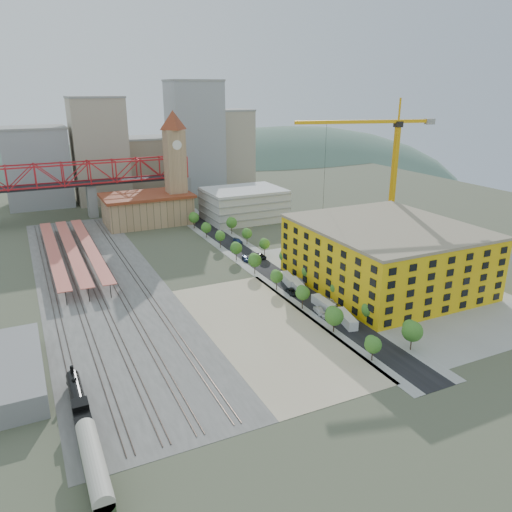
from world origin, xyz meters
name	(u,v)px	position (x,y,z in m)	size (l,w,h in m)	color
ground	(231,284)	(0.00, 0.00, 0.00)	(400.00, 400.00, 0.00)	#474C38
ballast_strip	(101,284)	(-36.00, 17.50, 0.03)	(36.00, 165.00, 0.06)	#605E59
dirt_lot	(265,329)	(-4.00, -31.50, 0.03)	(28.00, 67.00, 0.06)	tan
street_asphalt	(257,262)	(16.00, 15.00, 0.03)	(12.00, 170.00, 0.06)	black
sidewalk_west	(242,264)	(10.50, 15.00, 0.02)	(3.00, 170.00, 0.04)	gray
sidewalk_east	(271,259)	(21.50, 15.00, 0.02)	(3.00, 170.00, 0.04)	gray
construction_pad	(390,282)	(45.00, -20.00, 0.03)	(50.00, 90.00, 0.06)	gray
rail_tracks	(94,284)	(-37.80, 17.50, 0.15)	(26.56, 160.00, 0.18)	#382B23
platform_canopies	(71,249)	(-41.00, 45.00, 3.99)	(16.00, 80.00, 4.12)	#C9614D
station_hall	(147,208)	(-5.00, 82.00, 6.67)	(38.00, 24.00, 13.10)	tan
clock_tower	(175,157)	(8.00, 79.99, 28.70)	(12.00, 12.00, 52.00)	tan
parking_garage	(244,204)	(36.00, 70.00, 7.00)	(34.00, 26.00, 14.00)	silver
truss_bridge	(89,176)	(-25.00, 105.00, 18.86)	(94.00, 9.60, 25.60)	gray
construction_building	(385,255)	(42.00, -20.00, 9.41)	(44.60, 50.60, 18.80)	yellow
street_trees	(270,271)	(16.00, 5.00, 0.00)	(15.40, 124.40, 8.00)	#2D7122
skyline	(141,154)	(7.47, 142.31, 22.81)	(133.00, 46.00, 60.00)	#9EA0A3
distant_hills	(162,258)	(45.28, 260.00, -79.54)	(647.00, 264.00, 227.00)	#4C6B59
locomotive	(79,403)	(-50.00, -46.32, 2.06)	(2.86, 22.05, 5.51)	black
coach	(95,468)	(-50.00, -66.00, 3.07)	(3.16, 18.37, 5.77)	#283C20
tower_crane	(386,159)	(63.85, 9.02, 33.16)	(49.14, 14.50, 53.74)	#E6A10F
site_trailer_a	(346,319)	(16.00, -37.50, 1.29)	(2.47, 9.39, 2.57)	silver
site_trailer_b	(323,304)	(16.00, -26.89, 1.23)	(2.36, 8.96, 2.45)	silver
site_trailer_c	(297,286)	(16.00, -12.52, 1.28)	(2.46, 9.35, 2.56)	silver
site_trailer_d	(289,280)	(16.00, -7.58, 1.30)	(2.49, 9.48, 2.59)	silver
car_0	(329,318)	(13.00, -34.14, 0.78)	(1.85, 4.60, 1.57)	silver
car_1	(319,311)	(13.00, -29.60, 0.78)	(1.65, 4.74, 1.56)	#9C9EA1
car_2	(292,292)	(13.00, -14.88, 0.71)	(2.36, 5.11, 1.42)	black
car_3	(246,259)	(13.00, 17.70, 0.66)	(1.85, 4.56, 1.32)	navy
car_4	(330,302)	(19.00, -25.84, 0.78)	(1.84, 4.57, 1.56)	silver
car_5	(299,282)	(19.00, -8.98, 0.75)	(1.59, 4.55, 1.50)	#A1A1A6
car_6	(261,256)	(19.00, 17.82, 0.75)	(2.50, 5.42, 1.51)	black
car_7	(238,241)	(19.00, 38.20, 0.75)	(2.11, 5.18, 1.50)	navy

